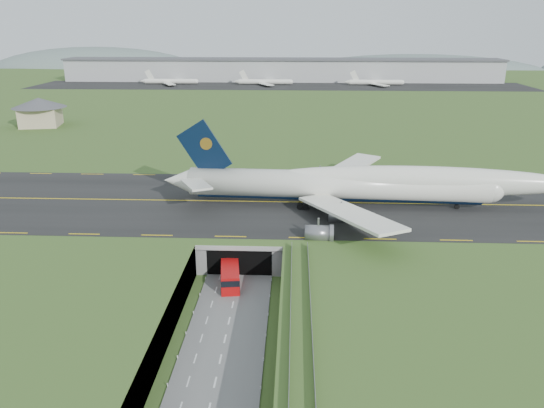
{
  "coord_description": "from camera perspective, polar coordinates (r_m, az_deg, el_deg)",
  "views": [
    {
      "loc": [
        9.85,
        -79.98,
        44.08
      ],
      "look_at": [
        5.48,
        20.0,
        10.03
      ],
      "focal_mm": 35.0,
      "sensor_mm": 36.0,
      "label": 1
    }
  ],
  "objects": [
    {
      "name": "guideway",
      "position": [
        72.17,
        3.11,
        -13.72
      ],
      "size": [
        3.0,
        53.0,
        7.05
      ],
      "color": "#A8A8A3",
      "rests_on": "ground"
    },
    {
      "name": "service_building",
      "position": [
        228.23,
        -23.72,
        9.29
      ],
      "size": [
        24.07,
        24.07,
        11.08
      ],
      "rotation": [
        0.0,
        0.0,
        0.21
      ],
      "color": "#C3B08D",
      "rests_on": "ground"
    },
    {
      "name": "ground",
      "position": [
        91.85,
        -4.03,
        -9.94
      ],
      "size": [
        900.0,
        900.0,
        0.0
      ],
      "primitive_type": "plane",
      "color": "#3E5D25",
      "rests_on": "ground"
    },
    {
      "name": "distant_hills",
      "position": [
        515.13,
        8.8,
        13.22
      ],
      "size": [
        700.0,
        91.0,
        60.0
      ],
      "color": "slate",
      "rests_on": "ground"
    },
    {
      "name": "trench_road",
      "position": [
        85.35,
        -4.59,
        -12.3
      ],
      "size": [
        12.0,
        75.0,
        0.2
      ],
      "primitive_type": "cube",
      "color": "slate",
      "rests_on": "ground"
    },
    {
      "name": "taxiway",
      "position": [
        119.6,
        -2.35,
        0.25
      ],
      "size": [
        800.0,
        44.0,
        0.18
      ],
      "primitive_type": "cube",
      "color": "black",
      "rests_on": "airfield_deck"
    },
    {
      "name": "cargo_terminal",
      "position": [
        380.71,
        1.03,
        14.25
      ],
      "size": [
        320.0,
        67.0,
        15.6
      ],
      "color": "#B2B2B2",
      "rests_on": "ground"
    },
    {
      "name": "tunnel_portal",
      "position": [
        105.38,
        -3.07,
        -3.98
      ],
      "size": [
        17.0,
        22.3,
        6.0
      ],
      "color": "gray",
      "rests_on": "ground"
    },
    {
      "name": "shuttle_tram",
      "position": [
        94.54,
        -4.53,
        -7.78
      ],
      "size": [
        4.29,
        8.86,
        3.45
      ],
      "rotation": [
        0.0,
        0.0,
        0.13
      ],
      "color": "#B20B0C",
      "rests_on": "ground"
    },
    {
      "name": "jumbo_jet",
      "position": [
        116.49,
        10.1,
        2.09
      ],
      "size": [
        89.6,
        58.45,
        19.36
      ],
      "rotation": [
        0.0,
        0.0,
        -0.05
      ],
      "color": "white",
      "rests_on": "ground"
    },
    {
      "name": "airfield_deck",
      "position": [
        90.45,
        -4.07,
        -8.27
      ],
      "size": [
        800.0,
        800.0,
        6.0
      ],
      "primitive_type": "cube",
      "color": "gray",
      "rests_on": "ground"
    }
  ]
}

